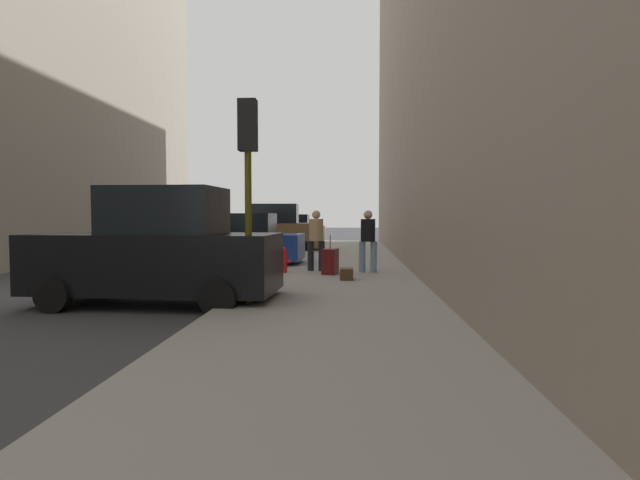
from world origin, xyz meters
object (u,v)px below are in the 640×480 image
at_px(parked_blue_sedan, 240,242).
at_px(pedestrian_in_tan_coat, 316,237).
at_px(parked_gray_coupe, 290,230).
at_px(parked_black_suv, 158,251).
at_px(traffic_light, 248,156).
at_px(parked_bronze_suv, 272,230).
at_px(duffel_bag, 347,274).
at_px(fire_hydrant, 283,260).
at_px(rolling_suitcase, 330,261).
at_px(pedestrian_in_jeans, 368,238).

distance_m(parked_blue_sedan, pedestrian_in_tan_coat, 3.45).
relative_size(parked_gray_coupe, pedestrian_in_tan_coat, 2.46).
xyz_separation_m(parked_black_suv, traffic_light, (1.85, -0.52, 1.73)).
height_order(parked_bronze_suv, duffel_bag, parked_bronze_suv).
height_order(parked_blue_sedan, parked_gray_coupe, same).
distance_m(fire_hydrant, rolling_suitcase, 1.34).
height_order(parked_bronze_suv, traffic_light, traffic_light).
height_order(parked_black_suv, rolling_suitcase, parked_black_suv).
height_order(pedestrian_in_tan_coat, duffel_bag, pedestrian_in_tan_coat).
relative_size(parked_bronze_suv, pedestrian_in_jeans, 2.73).
distance_m(parked_bronze_suv, traffic_light, 14.32).
bearing_deg(parked_gray_coupe, parked_bronze_suv, -90.00).
bearing_deg(parked_black_suv, fire_hydrant, 67.21).
bearing_deg(pedestrian_in_tan_coat, traffic_light, -98.84).
bearing_deg(parked_black_suv, pedestrian_in_tan_coat, 60.76).
height_order(parked_bronze_suv, fire_hydrant, parked_bronze_suv).
distance_m(parked_blue_sedan, duffel_bag, 5.44).
height_order(pedestrian_in_tan_coat, pedestrian_in_jeans, same).
xyz_separation_m(traffic_light, pedestrian_in_jeans, (2.28, 5.07, -1.65)).
relative_size(traffic_light, pedestrian_in_jeans, 2.11).
xyz_separation_m(parked_bronze_suv, fire_hydrant, (1.80, -9.28, -0.54)).
xyz_separation_m(parked_gray_coupe, rolling_suitcase, (3.11, -16.46, -0.36)).
bearing_deg(parked_black_suv, parked_blue_sedan, 90.00).
bearing_deg(rolling_suitcase, pedestrian_in_tan_coat, 119.06).
distance_m(parked_blue_sedan, parked_gray_coupe, 13.52).
bearing_deg(parked_gray_coupe, pedestrian_in_tan_coat, -80.31).
bearing_deg(parked_blue_sedan, pedestrian_in_jeans, -30.23).
distance_m(parked_black_suv, fire_hydrant, 4.69).
distance_m(parked_blue_sedan, parked_bronze_suv, 6.62).
xyz_separation_m(parked_black_suv, parked_bronze_suv, (-0.00, 13.57, 0.00)).
bearing_deg(parked_bronze_suv, parked_blue_sedan, -90.00).
bearing_deg(fire_hydrant, pedestrian_in_jeans, 6.15).
relative_size(parked_bronze_suv, duffel_bag, 10.61).
bearing_deg(parked_bronze_suv, duffel_bag, -71.58).
bearing_deg(fire_hydrant, parked_gray_coupe, 96.36).
distance_m(traffic_light, rolling_suitcase, 5.22).
bearing_deg(parked_gray_coupe, fire_hydrant, -83.64).
distance_m(parked_bronze_suv, pedestrian_in_tan_coat, 9.19).
xyz_separation_m(traffic_light, rolling_suitcase, (1.26, 4.54, -2.27)).
bearing_deg(rolling_suitcase, parked_bronze_suv, 108.02).
bearing_deg(pedestrian_in_tan_coat, pedestrian_in_jeans, -9.48).
xyz_separation_m(parked_bronze_suv, parked_gray_coupe, (0.00, 6.90, -0.18)).
distance_m(parked_black_suv, duffel_bag, 4.64).
xyz_separation_m(pedestrian_in_tan_coat, rolling_suitcase, (0.43, -0.78, -0.61)).
bearing_deg(rolling_suitcase, parked_blue_sedan, 136.60).
distance_m(parked_blue_sedan, fire_hydrant, 3.23).
relative_size(parked_black_suv, parked_blue_sedan, 1.10).
distance_m(fire_hydrant, traffic_light, 5.32).
height_order(pedestrian_in_jeans, duffel_bag, pedestrian_in_jeans).
bearing_deg(duffel_bag, fire_hydrant, 141.11).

